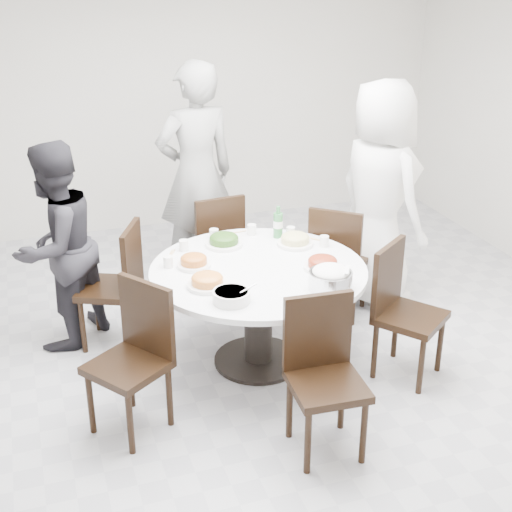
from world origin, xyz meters
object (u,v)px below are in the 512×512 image
object	(u,v)px
dining_table	(258,316)
diner_middle	(196,175)
chair_n	(213,245)
chair_s	(327,382)
diner_right	(379,195)
rice_bowl	(331,280)
soup_bowl	(231,296)
diner_left	(56,247)
chair_se	(411,314)
chair_sw	(127,363)
beverage_bottle	(278,222)
chair_nw	(109,286)
chair_ne	(340,259)

from	to	relation	value
dining_table	diner_middle	xyz separation A→B (m)	(-0.05, 1.53, 0.60)
chair_n	chair_s	distance (m)	2.18
diner_right	rice_bowl	world-z (taller)	diner_right
soup_bowl	rice_bowl	bearing A→B (deg)	-2.74
diner_left	rice_bowl	world-z (taller)	diner_left
dining_table	chair_se	size ratio (longest dim) A/B	1.58
diner_right	soup_bowl	distance (m)	1.92
chair_sw	diner_right	size ratio (longest dim) A/B	0.51
chair_sw	diner_right	world-z (taller)	diner_right
diner_right	beverage_bottle	distance (m)	0.95
diner_middle	rice_bowl	xyz separation A→B (m)	(0.39, -1.98, -0.16)
chair_se	soup_bowl	size ratio (longest dim) A/B	4.00
chair_n	diner_left	size ratio (longest dim) A/B	0.61
diner_middle	chair_n	bearing A→B (deg)	84.68
diner_middle	diner_left	bearing A→B (deg)	23.06
beverage_bottle	soup_bowl	bearing A→B (deg)	-125.17
chair_sw	soup_bowl	size ratio (longest dim) A/B	4.00
chair_n	diner_middle	bearing A→B (deg)	-92.25
diner_middle	chair_s	bearing A→B (deg)	83.72
dining_table	diner_left	size ratio (longest dim) A/B	0.96
chair_nw	chair_se	bearing A→B (deg)	84.17
chair_nw	diner_middle	size ratio (longest dim) A/B	0.49
diner_right	diner_left	world-z (taller)	diner_right
dining_table	chair_s	xyz separation A→B (m)	(0.07, -1.05, 0.10)
chair_ne	chair_nw	distance (m)	1.82
dining_table	chair_s	distance (m)	1.06
chair_ne	rice_bowl	xyz separation A→B (m)	(-0.53, -0.98, 0.34)
chair_nw	diner_right	world-z (taller)	diner_right
chair_s	diner_middle	bearing A→B (deg)	95.79
chair_se	diner_middle	xyz separation A→B (m)	(-0.99, 2.01, 0.50)
chair_nw	diner_left	bearing A→B (deg)	-87.42
chair_sw	diner_middle	world-z (taller)	diner_middle
chair_s	rice_bowl	size ratio (longest dim) A/B	3.36
chair_s	rice_bowl	world-z (taller)	chair_s
chair_s	beverage_bottle	xyz separation A→B (m)	(0.25, 1.54, 0.40)
chair_n	diner_left	xyz separation A→B (m)	(-1.27, -0.37, 0.30)
chair_nw	chair_sw	size ratio (longest dim) A/B	1.00
diner_middle	beverage_bottle	world-z (taller)	diner_middle
chair_nw	chair_sw	distance (m)	1.11
dining_table	soup_bowl	bearing A→B (deg)	-127.10
dining_table	chair_sw	bearing A→B (deg)	-153.97
diner_middle	soup_bowl	distance (m)	1.98
chair_s	diner_left	xyz separation A→B (m)	(-1.36, 1.81, 0.30)
diner_right	soup_bowl	xyz separation A→B (m)	(-1.58, -1.08, -0.14)
dining_table	diner_middle	bearing A→B (deg)	91.88
chair_sw	soup_bowl	xyz separation A→B (m)	(0.68, 0.07, 0.31)
chair_n	chair_s	bearing A→B (deg)	86.61
chair_n	chair_sw	bearing A→B (deg)	53.10
chair_ne	chair_sw	world-z (taller)	same
diner_left	rice_bowl	size ratio (longest dim) A/B	5.51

